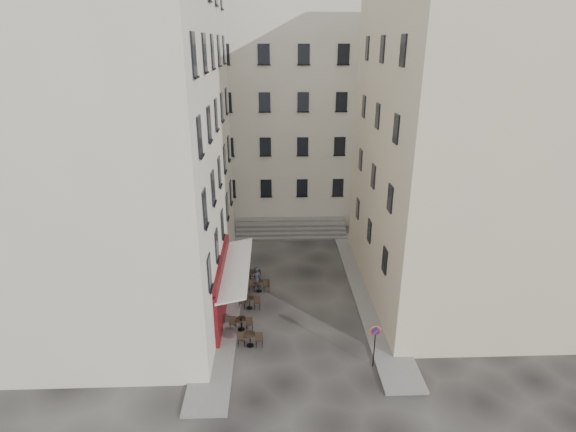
{
  "coord_description": "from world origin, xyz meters",
  "views": [
    {
      "loc": [
        -1.45,
        -21.7,
        14.86
      ],
      "look_at": [
        -0.54,
        4.0,
        4.87
      ],
      "focal_mm": 28.0,
      "sensor_mm": 36.0,
      "label": 1
    }
  ],
  "objects_px": {
    "bistro_table_b": "(241,323)",
    "pedestrian": "(256,279)",
    "bistro_table_a": "(250,338)",
    "no_parking_sign": "(375,338)"
  },
  "relations": [
    {
      "from": "bistro_table_a",
      "to": "pedestrian",
      "type": "xyz_separation_m",
      "value": [
        0.17,
        5.51,
        0.39
      ]
    },
    {
      "from": "no_parking_sign",
      "to": "pedestrian",
      "type": "xyz_separation_m",
      "value": [
        -5.92,
        7.29,
        -0.75
      ]
    },
    {
      "from": "bistro_table_b",
      "to": "pedestrian",
      "type": "xyz_separation_m",
      "value": [
        0.72,
        4.08,
        0.41
      ]
    },
    {
      "from": "no_parking_sign",
      "to": "bistro_table_b",
      "type": "height_order",
      "value": "no_parking_sign"
    },
    {
      "from": "no_parking_sign",
      "to": "pedestrian",
      "type": "height_order",
      "value": "no_parking_sign"
    },
    {
      "from": "bistro_table_a",
      "to": "pedestrian",
      "type": "distance_m",
      "value": 5.53
    },
    {
      "from": "no_parking_sign",
      "to": "bistro_table_a",
      "type": "height_order",
      "value": "no_parking_sign"
    },
    {
      "from": "pedestrian",
      "to": "bistro_table_b",
      "type": "bearing_deg",
      "value": 72.43
    },
    {
      "from": "bistro_table_a",
      "to": "bistro_table_b",
      "type": "relative_size",
      "value": 1.03
    },
    {
      "from": "no_parking_sign",
      "to": "bistro_table_a",
      "type": "bearing_deg",
      "value": 164.29
    }
  ]
}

